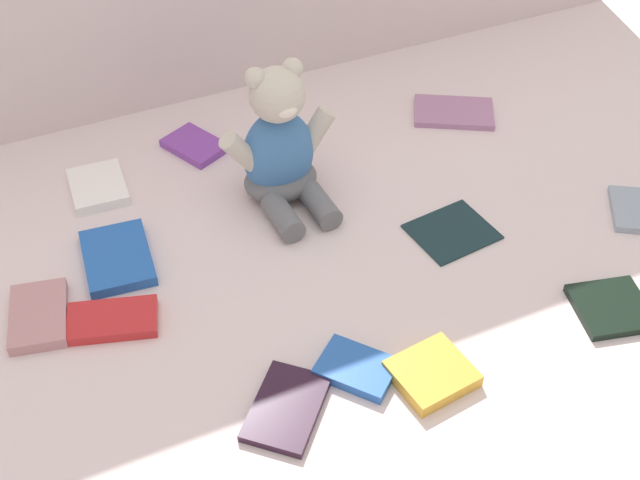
% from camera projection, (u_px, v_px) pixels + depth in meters
% --- Properties ---
extents(ground_plane, '(3.20, 3.20, 0.00)m').
position_uv_depth(ground_plane, '(282.00, 251.00, 1.23)').
color(ground_plane, silver).
extents(teddy_bear, '(0.19, 0.17, 0.23)m').
position_uv_depth(teddy_bear, '(280.00, 150.00, 1.26)').
color(teddy_bear, '#3F72B2').
rests_on(teddy_bear, ground_plane).
extents(book_case_1, '(0.11, 0.12, 0.01)m').
position_uv_depth(book_case_1, '(360.00, 367.00, 1.06)').
color(book_case_1, '#2559B0').
rests_on(book_case_1, ground_plane).
extents(book_case_2, '(0.10, 0.14, 0.02)m').
position_uv_depth(book_case_2, '(117.00, 258.00, 1.20)').
color(book_case_2, '#2059B4').
rests_on(book_case_2, ground_plane).
extents(book_case_3, '(0.12, 0.12, 0.01)m').
position_uv_depth(book_case_3, '(611.00, 308.00, 1.14)').
color(book_case_3, black).
rests_on(book_case_3, ground_plane).
extents(book_case_4, '(0.10, 0.12, 0.01)m').
position_uv_depth(book_case_4, '(195.00, 145.00, 1.40)').
color(book_case_4, purple).
rests_on(book_case_4, ground_plane).
extents(book_case_5, '(0.13, 0.10, 0.01)m').
position_uv_depth(book_case_5, '(112.00, 320.00, 1.12)').
color(book_case_5, red).
rests_on(book_case_5, ground_plane).
extents(book_case_6, '(0.14, 0.14, 0.01)m').
position_uv_depth(book_case_6, '(287.00, 408.00, 1.02)').
color(book_case_6, '#2A1528').
rests_on(book_case_6, ground_plane).
extents(book_case_7, '(0.09, 0.11, 0.02)m').
position_uv_depth(book_case_7, '(98.00, 187.00, 1.32)').
color(book_case_7, white).
rests_on(book_case_7, ground_plane).
extents(book_case_8, '(0.16, 0.14, 0.01)m').
position_uv_depth(book_case_8, '(454.00, 112.00, 1.47)').
color(book_case_8, '#A46E98').
rests_on(book_case_8, ground_plane).
extents(book_case_9, '(0.13, 0.11, 0.01)m').
position_uv_depth(book_case_9, '(452.00, 231.00, 1.25)').
color(book_case_9, '#13292E').
rests_on(book_case_9, ground_plane).
extents(book_case_10, '(0.10, 0.10, 0.02)m').
position_uv_depth(book_case_10, '(432.00, 374.00, 1.05)').
color(book_case_10, gold).
rests_on(book_case_10, ground_plane).
extents(book_case_11, '(0.10, 0.13, 0.02)m').
position_uv_depth(book_case_11, '(39.00, 316.00, 1.12)').
color(book_case_11, '#B87F84').
rests_on(book_case_11, ground_plane).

